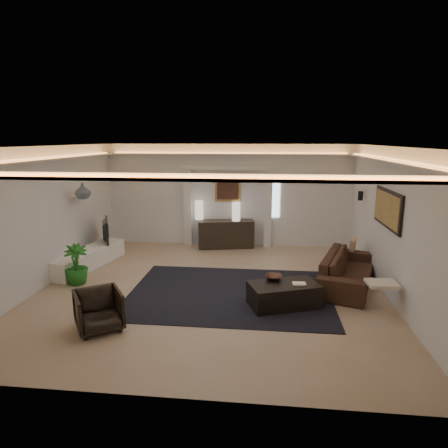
# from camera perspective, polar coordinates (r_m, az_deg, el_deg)

# --- Properties ---
(floor) EXTENTS (7.00, 7.00, 0.00)m
(floor) POSITION_cam_1_polar(r_m,az_deg,el_deg) (8.20, -1.87, -9.44)
(floor) COLOR tan
(floor) RESTS_ON ground
(ceiling) EXTENTS (7.00, 7.00, 0.00)m
(ceiling) POSITION_cam_1_polar(r_m,az_deg,el_deg) (7.61, -2.02, 11.28)
(ceiling) COLOR white
(ceiling) RESTS_ON ground
(wall_back) EXTENTS (7.00, 0.00, 7.00)m
(wall_back) POSITION_cam_1_polar(r_m,az_deg,el_deg) (11.20, 0.58, 4.20)
(wall_back) COLOR silver
(wall_back) RESTS_ON ground
(wall_front) EXTENTS (7.00, 0.00, 7.00)m
(wall_front) POSITION_cam_1_polar(r_m,az_deg,el_deg) (4.47, -8.32, -8.69)
(wall_front) COLOR silver
(wall_front) RESTS_ON ground
(wall_left) EXTENTS (0.00, 7.00, 7.00)m
(wall_left) POSITION_cam_1_polar(r_m,az_deg,el_deg) (8.96, -24.70, 0.98)
(wall_left) COLOR silver
(wall_left) RESTS_ON ground
(wall_right) EXTENTS (0.00, 7.00, 7.00)m
(wall_right) POSITION_cam_1_polar(r_m,az_deg,el_deg) (8.07, 23.49, -0.06)
(wall_right) COLOR silver
(wall_right) RESTS_ON ground
(cove_soffit) EXTENTS (7.00, 7.00, 0.04)m
(cove_soffit) POSITION_cam_1_polar(r_m,az_deg,el_deg) (7.62, -2.01, 9.17)
(cove_soffit) COLOR silver
(cove_soffit) RESTS_ON ceiling
(daylight_slit) EXTENTS (0.25, 0.03, 1.00)m
(daylight_slit) POSITION_cam_1_polar(r_m,az_deg,el_deg) (11.14, 7.51, 3.53)
(daylight_slit) COLOR white
(daylight_slit) RESTS_ON wall_back
(area_rug) EXTENTS (4.00, 3.00, 0.01)m
(area_rug) POSITION_cam_1_polar(r_m,az_deg,el_deg) (7.97, 0.82, -10.05)
(area_rug) COLOR black
(area_rug) RESTS_ON ground
(pilaster_left) EXTENTS (0.22, 0.20, 2.20)m
(pilaster_left) POSITION_cam_1_polar(r_m,az_deg,el_deg) (11.33, -5.28, 2.44)
(pilaster_left) COLOR silver
(pilaster_left) RESTS_ON ground
(pilaster_right) EXTENTS (0.22, 0.20, 2.20)m
(pilaster_right) POSITION_cam_1_polar(r_m,az_deg,el_deg) (11.10, 6.44, 2.22)
(pilaster_right) COLOR silver
(pilaster_right) RESTS_ON ground
(alcove_header) EXTENTS (2.52, 0.20, 0.12)m
(alcove_header) POSITION_cam_1_polar(r_m,az_deg,el_deg) (11.01, 0.54, 8.24)
(alcove_header) COLOR silver
(alcove_header) RESTS_ON wall_back
(painting_frame) EXTENTS (0.74, 0.04, 0.74)m
(painting_frame) POSITION_cam_1_polar(r_m,az_deg,el_deg) (11.14, 0.57, 5.19)
(painting_frame) COLOR tan
(painting_frame) RESTS_ON wall_back
(painting_canvas) EXTENTS (0.62, 0.02, 0.62)m
(painting_canvas) POSITION_cam_1_polar(r_m,az_deg,el_deg) (11.12, 0.55, 5.18)
(painting_canvas) COLOR #4C2D1E
(painting_canvas) RESTS_ON wall_back
(art_panel_frame) EXTENTS (0.04, 1.64, 0.74)m
(art_panel_frame) POSITION_cam_1_polar(r_m,az_deg,el_deg) (8.30, 22.84, 2.07)
(art_panel_frame) COLOR black
(art_panel_frame) RESTS_ON wall_right
(art_panel_gold) EXTENTS (0.02, 1.50, 0.62)m
(art_panel_gold) POSITION_cam_1_polar(r_m,az_deg,el_deg) (8.29, 22.67, 2.08)
(art_panel_gold) COLOR tan
(art_panel_gold) RESTS_ON wall_right
(wall_sconce) EXTENTS (0.12, 0.12, 0.22)m
(wall_sconce) POSITION_cam_1_polar(r_m,az_deg,el_deg) (10.09, 19.33, 3.91)
(wall_sconce) COLOR black
(wall_sconce) RESTS_ON wall_right
(wall_niche) EXTENTS (0.10, 0.55, 0.04)m
(wall_niche) POSITION_cam_1_polar(r_m,az_deg,el_deg) (10.11, -20.50, 3.66)
(wall_niche) COLOR silver
(wall_niche) RESTS_ON wall_left
(console) EXTENTS (1.62, 0.78, 0.78)m
(console) POSITION_cam_1_polar(r_m,az_deg,el_deg) (11.06, 0.28, -1.46)
(console) COLOR black
(console) RESTS_ON ground
(lamp_left) EXTENTS (0.31, 0.31, 0.53)m
(lamp_left) POSITION_cam_1_polar(r_m,az_deg,el_deg) (11.12, -3.65, 2.23)
(lamp_left) COLOR beige
(lamp_left) RESTS_ON console
(lamp_right) EXTENTS (0.26, 0.26, 0.52)m
(lamp_right) POSITION_cam_1_polar(r_m,az_deg,el_deg) (10.91, 1.79, 2.06)
(lamp_right) COLOR beige
(lamp_right) RESTS_ON console
(media_ledge) EXTENTS (1.03, 2.39, 0.43)m
(media_ledge) POSITION_cam_1_polar(r_m,az_deg,el_deg) (9.97, -19.29, -4.76)
(media_ledge) COLOR white
(media_ledge) RESTS_ON ground
(tv) EXTENTS (0.98, 0.53, 0.58)m
(tv) POSITION_cam_1_polar(r_m,az_deg,el_deg) (10.51, -17.32, -0.85)
(tv) COLOR black
(tv) RESTS_ON media_ledge
(figurine) EXTENTS (0.15, 0.15, 0.36)m
(figurine) POSITION_cam_1_polar(r_m,az_deg,el_deg) (10.89, -16.87, -0.92)
(figurine) COLOR black
(figurine) RESTS_ON media_ledge
(ginger_jar) EXTENTS (0.42, 0.42, 0.37)m
(ginger_jar) POSITION_cam_1_polar(r_m,az_deg,el_deg) (9.65, -19.95, 4.54)
(ginger_jar) COLOR slate
(ginger_jar) RESTS_ON wall_niche
(plant) EXTENTS (0.66, 0.66, 0.86)m
(plant) POSITION_cam_1_polar(r_m,az_deg,el_deg) (8.89, -20.83, -5.57)
(plant) COLOR #1F6A1D
(plant) RESTS_ON ground
(sofa) EXTENTS (2.50, 1.59, 0.68)m
(sofa) POSITION_cam_1_polar(r_m,az_deg,el_deg) (8.66, 17.66, -6.43)
(sofa) COLOR #301F0E
(sofa) RESTS_ON ground
(throw_blanket) EXTENTS (0.54, 0.45, 0.06)m
(throw_blanket) POSITION_cam_1_polar(r_m,az_deg,el_deg) (7.48, 22.08, -8.07)
(throw_blanket) COLOR beige
(throw_blanket) RESTS_ON sofa
(throw_pillow) EXTENTS (0.21, 0.38, 0.36)m
(throw_pillow) POSITION_cam_1_polar(r_m,az_deg,el_deg) (9.70, 18.31, -3.17)
(throw_pillow) COLOR tan
(throw_pillow) RESTS_ON sofa
(coffee_table) EXTENTS (1.41, 1.08, 0.47)m
(coffee_table) POSITION_cam_1_polar(r_m,az_deg,el_deg) (7.42, 8.72, -10.30)
(coffee_table) COLOR black
(coffee_table) RESTS_ON ground
(bowl) EXTENTS (0.34, 0.34, 0.08)m
(bowl) POSITION_cam_1_polar(r_m,az_deg,el_deg) (7.51, 7.26, -7.93)
(bowl) COLOR #42251C
(bowl) RESTS_ON coffee_table
(magazine) EXTENTS (0.25, 0.18, 0.03)m
(magazine) POSITION_cam_1_polar(r_m,az_deg,el_deg) (7.34, 10.95, -8.77)
(magazine) COLOR white
(magazine) RESTS_ON coffee_table
(armchair) EXTENTS (0.98, 0.99, 0.66)m
(armchair) POSITION_cam_1_polar(r_m,az_deg,el_deg) (6.77, -17.85, -11.93)
(armchair) COLOR #35261E
(armchair) RESTS_ON ground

